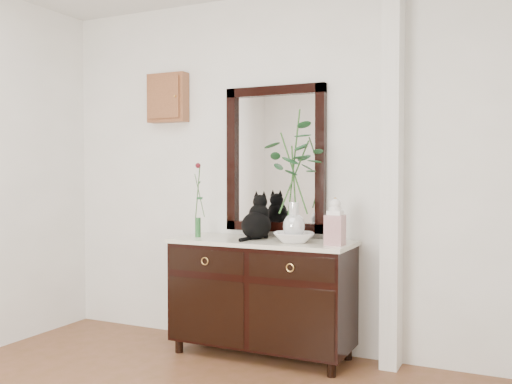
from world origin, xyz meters
The scene contains 10 objects.
wall_back centered at (0.00, 1.98, 1.35)m, with size 3.60×0.04×2.70m, color white.
pilaster centered at (1.00, 1.90, 1.35)m, with size 0.12×0.20×2.70m, color white.
sideboard centered at (0.10, 1.73, 0.47)m, with size 1.33×0.52×0.82m.
wall_mirror centered at (0.10, 1.97, 1.44)m, with size 0.80×0.06×1.10m.
key_cabinet centered at (-0.85, 1.94, 1.95)m, with size 0.35×0.10×0.40m, color brown.
cat centered at (0.04, 1.76, 1.02)m, with size 0.23×0.29×0.33m, color black, non-canonical shape.
lotus_bowl centered at (0.37, 1.68, 0.89)m, with size 0.29×0.29×0.07m, color silver.
vase_branches centered at (0.37, 1.68, 1.33)m, with size 0.44×0.44×0.92m, color silver, non-canonical shape.
bud_vase_rose centered at (-0.41, 1.68, 1.13)m, with size 0.07×0.07×0.57m, color #28612F, non-canonical shape.
ginger_jar centered at (0.67, 1.67, 1.01)m, with size 0.12×0.12×0.32m, color silver, non-canonical shape.
Camera 1 is at (1.82, -2.00, 1.34)m, focal length 40.00 mm.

